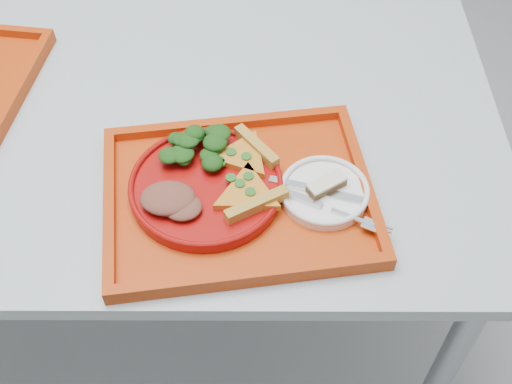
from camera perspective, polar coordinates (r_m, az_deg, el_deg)
ground at (r=1.86m, az=-10.49°, el=-10.59°), size 10.00×10.00×0.00m
table at (r=1.32m, az=-14.65°, el=3.69°), size 1.60×0.80×0.75m
tray_main at (r=1.09m, az=-1.55°, el=-0.52°), size 0.50×0.41×0.01m
dinner_plate at (r=1.09m, az=-4.45°, el=0.39°), size 0.26×0.26×0.02m
side_plate at (r=1.09m, az=6.08°, el=-0.11°), size 0.15×0.15×0.01m
pizza_slice_a at (r=1.06m, az=-0.77°, el=0.06°), size 0.16×0.17×0.02m
pizza_slice_b at (r=1.11m, az=-1.18°, el=3.38°), size 0.16×0.16×0.02m
salad_heap at (r=1.11m, az=-5.42°, el=4.30°), size 0.10×0.09×0.05m
meat_portion at (r=1.05m, az=-7.84°, el=-0.55°), size 0.09×0.07×0.03m
dessert_bar at (r=1.08m, az=6.28°, el=0.63°), size 0.07×0.06×0.02m
knife at (r=1.08m, az=5.96°, el=0.09°), size 0.18×0.07×0.01m
fork at (r=1.06m, az=6.62°, el=-1.49°), size 0.18×0.10×0.01m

